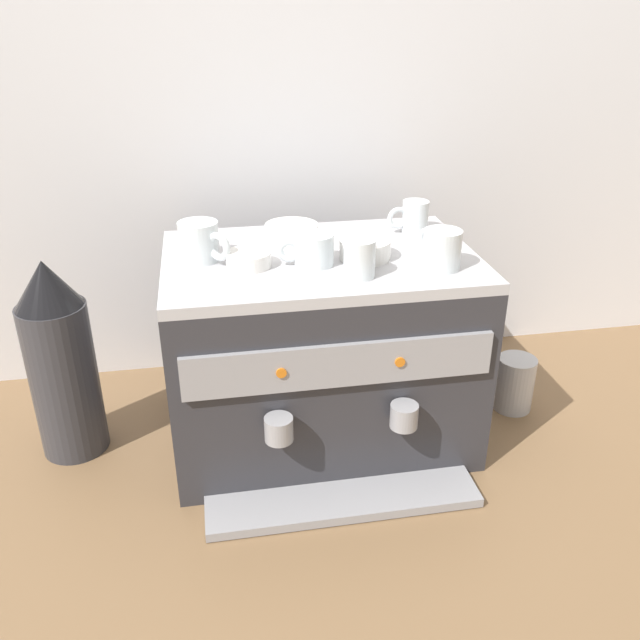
{
  "coord_description": "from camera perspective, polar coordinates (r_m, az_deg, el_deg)",
  "views": [
    {
      "loc": [
        -0.23,
        -1.3,
        0.94
      ],
      "look_at": [
        0.0,
        0.0,
        0.29
      ],
      "focal_mm": 37.35,
      "sensor_mm": 36.0,
      "label": 1
    }
  ],
  "objects": [
    {
      "name": "espresso_machine",
      "position": [
        1.5,
        0.03,
        -2.53
      ],
      "size": [
        0.66,
        0.54,
        0.45
      ],
      "color": "#2D2D33",
      "rests_on": "ground_plane"
    },
    {
      "name": "ceramic_bowl_0",
      "position": [
        1.39,
        3.87,
        6.04
      ],
      "size": [
        0.11,
        0.11,
        0.04
      ],
      "color": "white",
      "rests_on": "espresso_machine"
    },
    {
      "name": "milk_pitcher",
      "position": [
        1.73,
        16.33,
        -5.24
      ],
      "size": [
        0.09,
        0.09,
        0.14
      ],
      "primitive_type": "cylinder",
      "color": "#B7B7BC",
      "rests_on": "ground_plane"
    },
    {
      "name": "ground_plane",
      "position": [
        1.62,
        0.0,
        -9.32
      ],
      "size": [
        4.0,
        4.0,
        0.0
      ],
      "primitive_type": "plane",
      "color": "brown"
    },
    {
      "name": "ceramic_bowl_2",
      "position": [
        1.35,
        -6.12,
        5.18
      ],
      "size": [
        0.09,
        0.09,
        0.03
      ],
      "color": "white",
      "rests_on": "espresso_machine"
    },
    {
      "name": "ceramic_bowl_1",
      "position": [
        1.49,
        -2.45,
        7.44
      ],
      "size": [
        0.12,
        0.12,
        0.04
      ],
      "color": "white",
      "rests_on": "espresso_machine"
    },
    {
      "name": "ceramic_cup_4",
      "position": [
        1.39,
        -10.2,
        6.62
      ],
      "size": [
        0.11,
        0.11,
        0.08
      ],
      "color": "silver",
      "rests_on": "espresso_machine"
    },
    {
      "name": "coffee_grinder",
      "position": [
        1.55,
        -21.32,
        -3.3
      ],
      "size": [
        0.14,
        0.14,
        0.46
      ],
      "color": "#333338",
      "rests_on": "ground_plane"
    },
    {
      "name": "ceramic_cup_1",
      "position": [
        1.29,
        3.48,
        5.36
      ],
      "size": [
        0.08,
        0.09,
        0.08
      ],
      "color": "silver",
      "rests_on": "espresso_machine"
    },
    {
      "name": "ceramic_cup_2",
      "position": [
        1.55,
        8.02,
        8.76
      ],
      "size": [
        0.1,
        0.06,
        0.07
      ],
      "color": "silver",
      "rests_on": "espresso_machine"
    },
    {
      "name": "ceramic_cup_3",
      "position": [
        1.35,
        -0.68,
        6.06
      ],
      "size": [
        0.12,
        0.08,
        0.06
      ],
      "color": "silver",
      "rests_on": "espresso_machine"
    },
    {
      "name": "ceramic_cup_0",
      "position": [
        1.35,
        10.29,
        6.03
      ],
      "size": [
        0.08,
        0.12,
        0.08
      ],
      "color": "silver",
      "rests_on": "espresso_machine"
    },
    {
      "name": "tiled_backsplash_wall",
      "position": [
        1.74,
        -2.3,
        13.4
      ],
      "size": [
        2.8,
        0.03,
        1.11
      ],
      "primitive_type": "cube",
      "color": "silver",
      "rests_on": "ground_plane"
    }
  ]
}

